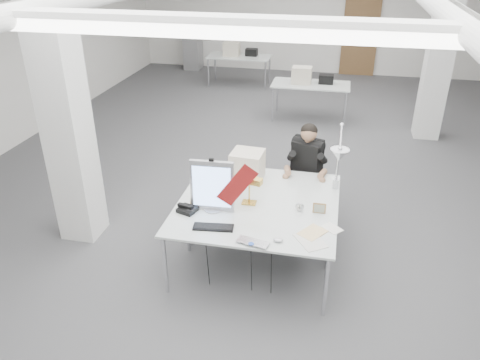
# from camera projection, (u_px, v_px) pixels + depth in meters

# --- Properties ---
(room_shell) EXTENTS (10.04, 14.04, 3.24)m
(room_shell) POSITION_uv_depth(u_px,v_px,m) (288.00, 73.00, 6.79)
(room_shell) COLOR #464648
(room_shell) RESTS_ON ground
(desk_main) EXTENTS (1.80, 0.90, 0.02)m
(desk_main) POSITION_uv_depth(u_px,v_px,m) (250.00, 224.00, 4.95)
(desk_main) COLOR silver
(desk_main) RESTS_ON room_shell
(desk_second) EXTENTS (1.80, 0.90, 0.02)m
(desk_second) POSITION_uv_depth(u_px,v_px,m) (265.00, 185.00, 5.73)
(desk_second) COLOR silver
(desk_second) RESTS_ON room_shell
(bg_desk_a) EXTENTS (1.60, 0.80, 0.02)m
(bg_desk_a) POSITION_uv_depth(u_px,v_px,m) (311.00, 84.00, 9.68)
(bg_desk_a) COLOR silver
(bg_desk_a) RESTS_ON room_shell
(bg_desk_b) EXTENTS (1.60, 0.80, 0.02)m
(bg_desk_b) POSITION_uv_depth(u_px,v_px,m) (239.00, 57.00, 11.97)
(bg_desk_b) COLOR silver
(bg_desk_b) RESTS_ON room_shell
(filing_cabinet) EXTENTS (0.45, 0.55, 1.20)m
(filing_cabinet) POSITION_uv_depth(u_px,v_px,m) (193.00, 48.00, 13.61)
(filing_cabinet) COLOR gray
(filing_cabinet) RESTS_ON room_shell
(office_chair) EXTENTS (0.74, 0.74, 1.18)m
(office_chair) POSITION_uv_depth(u_px,v_px,m) (306.00, 175.00, 6.31)
(office_chair) COLOR black
(office_chair) RESTS_ON room_shell
(seated_person) EXTENTS (0.58, 0.65, 0.80)m
(seated_person) POSITION_uv_depth(u_px,v_px,m) (307.00, 156.00, 6.12)
(seated_person) COLOR black
(seated_person) RESTS_ON office_chair
(monitor) EXTENTS (0.48, 0.07, 0.59)m
(monitor) POSITION_uv_depth(u_px,v_px,m) (212.00, 186.00, 5.06)
(monitor) COLOR #A2A2A6
(monitor) RESTS_ON desk_main
(pennant) EXTENTS (0.43, 0.18, 0.49)m
(pennant) POSITION_uv_depth(u_px,v_px,m) (238.00, 185.00, 4.94)
(pennant) COLOR maroon
(pennant) RESTS_ON monitor
(keyboard) EXTENTS (0.43, 0.19, 0.02)m
(keyboard) POSITION_uv_depth(u_px,v_px,m) (213.00, 227.00, 4.85)
(keyboard) COLOR black
(keyboard) RESTS_ON desk_main
(laptop) EXTENTS (0.36, 0.27, 0.03)m
(laptop) POSITION_uv_depth(u_px,v_px,m) (251.00, 245.00, 4.57)
(laptop) COLOR #B2B3B7
(laptop) RESTS_ON desk_main
(mouse) EXTENTS (0.11, 0.09, 0.04)m
(mouse) POSITION_uv_depth(u_px,v_px,m) (278.00, 240.00, 4.63)
(mouse) COLOR #BABABF
(mouse) RESTS_ON desk_main
(bankers_lamp) EXTENTS (0.34, 0.20, 0.36)m
(bankers_lamp) POSITION_uv_depth(u_px,v_px,m) (249.00, 189.00, 5.23)
(bankers_lamp) COLOR gold
(bankers_lamp) RESTS_ON desk_main
(desk_phone) EXTENTS (0.23, 0.22, 0.05)m
(desk_phone) POSITION_uv_depth(u_px,v_px,m) (187.00, 210.00, 5.14)
(desk_phone) COLOR black
(desk_phone) RESTS_ON desk_main
(picture_frame_left) EXTENTS (0.14, 0.07, 0.11)m
(picture_frame_left) POSITION_uv_depth(u_px,v_px,m) (196.00, 201.00, 5.26)
(picture_frame_left) COLOR #AC864A
(picture_frame_left) RESTS_ON desk_main
(picture_frame_right) EXTENTS (0.14, 0.04, 0.11)m
(picture_frame_right) POSITION_uv_depth(u_px,v_px,m) (319.00, 208.00, 5.11)
(picture_frame_right) COLOR #AB7E49
(picture_frame_right) RESTS_ON desk_main
(desk_clock) EXTENTS (0.10, 0.06, 0.09)m
(desk_clock) POSITION_uv_depth(u_px,v_px,m) (300.00, 207.00, 5.15)
(desk_clock) COLOR #B9B9BE
(desk_clock) RESTS_ON desk_main
(paper_stack_a) EXTENTS (0.38, 0.40, 0.01)m
(paper_stack_a) POSITION_uv_depth(u_px,v_px,m) (310.00, 241.00, 4.65)
(paper_stack_a) COLOR silver
(paper_stack_a) RESTS_ON desk_main
(paper_stack_b) EXTENTS (0.32, 0.34, 0.01)m
(paper_stack_b) POSITION_uv_depth(u_px,v_px,m) (312.00, 233.00, 4.78)
(paper_stack_b) COLOR #ECC98D
(paper_stack_b) RESTS_ON desk_main
(paper_stack_c) EXTENTS (0.25, 0.24, 0.01)m
(paper_stack_c) POSITION_uv_depth(u_px,v_px,m) (332.00, 228.00, 4.85)
(paper_stack_c) COLOR white
(paper_stack_c) RESTS_ON desk_main
(beige_monitor) EXTENTS (0.41, 0.39, 0.36)m
(beige_monitor) POSITION_uv_depth(u_px,v_px,m) (247.00, 165.00, 5.79)
(beige_monitor) COLOR beige
(beige_monitor) RESTS_ON desk_second
(architect_lamp) EXTENTS (0.25, 0.69, 0.88)m
(architect_lamp) POSITION_uv_depth(u_px,v_px,m) (338.00, 163.00, 5.24)
(architect_lamp) COLOR silver
(architect_lamp) RESTS_ON desk_second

